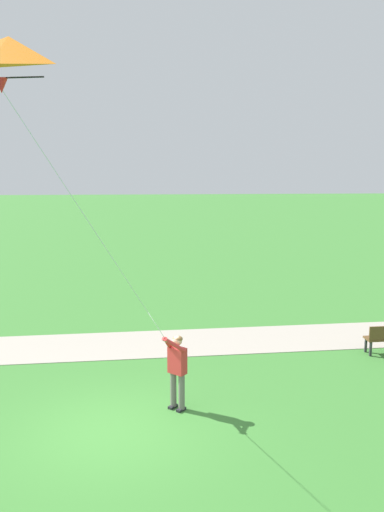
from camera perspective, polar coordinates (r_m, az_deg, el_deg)
ground_plane at (r=12.46m, az=-8.07°, el=-17.10°), size 120.00×120.00×0.00m
walkway_path at (r=17.41m, az=0.14°, el=-8.62°), size 4.68×32.09×0.02m
person_kite_flyer at (r=12.86m, az=-1.54°, el=-10.92°), size 0.61×0.58×1.83m
flying_kite at (r=9.49m, az=-17.78°, el=17.41°), size 2.98×3.13×5.61m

